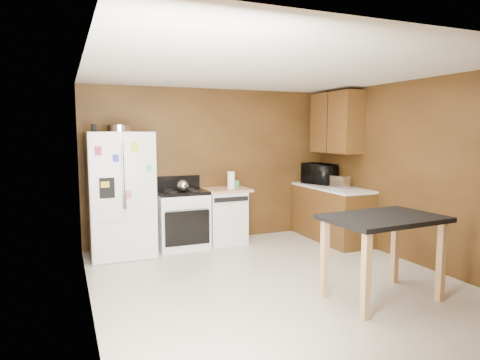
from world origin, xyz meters
TOP-DOWN VIEW (x-y plane):
  - floor at (0.00, 0.00)m, footprint 4.50×4.50m
  - ceiling at (0.00, 0.00)m, footprint 4.50×4.50m
  - wall_back at (0.00, 2.25)m, footprint 4.20×0.00m
  - wall_front at (0.00, -2.25)m, footprint 4.20×0.00m
  - wall_left at (-2.10, 0.00)m, footprint 0.00×4.50m
  - wall_right at (2.10, 0.00)m, footprint 0.00×4.50m
  - roasting_pan at (-1.54, 1.82)m, footprint 0.38×0.38m
  - pen_cup at (-1.90, 1.73)m, footprint 0.07×0.07m
  - kettle at (-0.64, 1.81)m, footprint 0.18×0.18m
  - paper_towel at (0.16, 1.86)m, footprint 0.16×0.16m
  - green_canister at (0.33, 2.04)m, footprint 0.13×0.13m
  - toaster at (1.76, 1.18)m, footprint 0.23×0.31m
  - microwave at (1.80, 1.83)m, footprint 0.55×0.67m
  - refrigerator at (-1.55, 1.86)m, footprint 0.90×0.80m
  - gas_range at (-0.64, 1.92)m, footprint 0.76×0.68m
  - dishwasher at (0.08, 1.95)m, footprint 0.78×0.63m
  - right_cabinets at (1.84, 1.48)m, footprint 0.63×1.58m
  - island at (0.82, -0.92)m, footprint 1.28×0.89m

SIDE VIEW (x-z plane):
  - floor at x=0.00m, z-range 0.00..0.00m
  - dishwasher at x=0.08m, z-range 0.01..0.90m
  - gas_range at x=-0.64m, z-range -0.09..1.01m
  - island at x=0.82m, z-range 0.31..1.23m
  - refrigerator at x=-1.55m, z-range 0.00..1.80m
  - right_cabinets at x=1.84m, z-range -0.32..2.13m
  - green_canister at x=0.33m, z-range 0.89..1.00m
  - kettle at x=-0.64m, z-range 0.90..1.08m
  - toaster at x=1.76m, z-range 0.90..1.10m
  - paper_towel at x=0.16m, z-range 0.89..1.17m
  - microwave at x=1.80m, z-range 0.90..1.22m
  - wall_back at x=0.00m, z-range -0.85..3.35m
  - wall_front at x=0.00m, z-range -0.85..3.35m
  - wall_left at x=-2.10m, z-range -1.00..3.50m
  - wall_right at x=2.10m, z-range -1.00..3.50m
  - roasting_pan at x=-1.54m, z-range 1.80..1.90m
  - pen_cup at x=-1.90m, z-range 1.80..1.91m
  - ceiling at x=0.00m, z-range 2.50..2.50m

